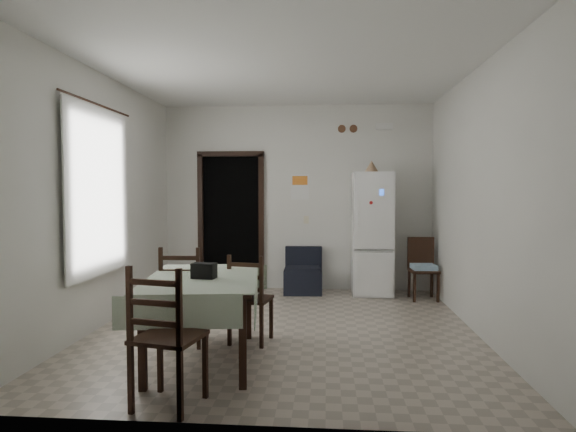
{
  "coord_description": "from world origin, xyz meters",
  "views": [
    {
      "loc": [
        0.47,
        -5.33,
        1.56
      ],
      "look_at": [
        0.0,
        0.5,
        1.25
      ],
      "focal_mm": 30.0,
      "sensor_mm": 36.0,
      "label": 1
    }
  ],
  "objects_px": {
    "dining_chair_far_left": "(185,294)",
    "dining_chair_far_right": "(251,298)",
    "dining_chair_near_head": "(169,335)",
    "navy_seat": "(303,270)",
    "corner_chair": "(423,269)",
    "dining_table": "(203,319)",
    "fridge": "(372,234)"
  },
  "relations": [
    {
      "from": "dining_chair_far_left",
      "to": "dining_chair_far_right",
      "type": "bearing_deg",
      "value": -173.96
    },
    {
      "from": "dining_chair_far_right",
      "to": "dining_chair_near_head",
      "type": "relative_size",
      "value": 0.88
    },
    {
      "from": "dining_chair_far_right",
      "to": "navy_seat",
      "type": "bearing_deg",
      "value": -89.94
    },
    {
      "from": "corner_chair",
      "to": "dining_chair_far_right",
      "type": "bearing_deg",
      "value": -139.07
    },
    {
      "from": "navy_seat",
      "to": "dining_table",
      "type": "bearing_deg",
      "value": -106.16
    },
    {
      "from": "navy_seat",
      "to": "dining_table",
      "type": "height_order",
      "value": "dining_table"
    },
    {
      "from": "fridge",
      "to": "navy_seat",
      "type": "distance_m",
      "value": 1.18
    },
    {
      "from": "dining_chair_far_right",
      "to": "corner_chair",
      "type": "bearing_deg",
      "value": -125.86
    },
    {
      "from": "navy_seat",
      "to": "dining_chair_near_head",
      "type": "distance_m",
      "value": 4.01
    },
    {
      "from": "dining_table",
      "to": "dining_chair_far_left",
      "type": "height_order",
      "value": "dining_chair_far_left"
    },
    {
      "from": "dining_chair_near_head",
      "to": "navy_seat",
      "type": "bearing_deg",
      "value": -89.48
    },
    {
      "from": "fridge",
      "to": "dining_chair_near_head",
      "type": "bearing_deg",
      "value": -115.68
    },
    {
      "from": "dining_table",
      "to": "dining_chair_far_left",
      "type": "distance_m",
      "value": 0.59
    },
    {
      "from": "corner_chair",
      "to": "fridge",
      "type": "bearing_deg",
      "value": 152.16
    },
    {
      "from": "fridge",
      "to": "dining_chair_far_right",
      "type": "xyz_separation_m",
      "value": [
        -1.46,
        -2.42,
        -0.46
      ]
    },
    {
      "from": "corner_chair",
      "to": "dining_table",
      "type": "bearing_deg",
      "value": -136.33
    },
    {
      "from": "dining_table",
      "to": "dining_chair_near_head",
      "type": "bearing_deg",
      "value": -97.97
    },
    {
      "from": "dining_table",
      "to": "fridge",
      "type": "bearing_deg",
      "value": 51.75
    },
    {
      "from": "fridge",
      "to": "dining_chair_near_head",
      "type": "distance_m",
      "value": 4.35
    },
    {
      "from": "navy_seat",
      "to": "corner_chair",
      "type": "xyz_separation_m",
      "value": [
        1.74,
        -0.32,
        0.1
      ]
    },
    {
      "from": "corner_chair",
      "to": "dining_chair_near_head",
      "type": "distance_m",
      "value": 4.4
    },
    {
      "from": "dining_chair_far_left",
      "to": "dining_chair_near_head",
      "type": "height_order",
      "value": "dining_chair_near_head"
    },
    {
      "from": "dining_chair_far_left",
      "to": "corner_chair",
      "type": "bearing_deg",
      "value": -144.22
    },
    {
      "from": "corner_chair",
      "to": "dining_chair_near_head",
      "type": "relative_size",
      "value": 0.85
    },
    {
      "from": "dining_chair_far_right",
      "to": "dining_chair_far_left",
      "type": "bearing_deg",
      "value": 18.05
    },
    {
      "from": "corner_chair",
      "to": "dining_chair_far_left",
      "type": "relative_size",
      "value": 0.88
    },
    {
      "from": "dining_table",
      "to": "dining_chair_far_left",
      "type": "relative_size",
      "value": 1.48
    },
    {
      "from": "corner_chair",
      "to": "dining_table",
      "type": "distance_m",
      "value": 3.67
    },
    {
      "from": "dining_table",
      "to": "navy_seat",
      "type": "bearing_deg",
      "value": 68.41
    },
    {
      "from": "dining_chair_far_right",
      "to": "dining_chair_near_head",
      "type": "height_order",
      "value": "dining_chair_near_head"
    },
    {
      "from": "fridge",
      "to": "dining_chair_near_head",
      "type": "xyz_separation_m",
      "value": [
        -1.81,
        -3.93,
        -0.4
      ]
    },
    {
      "from": "navy_seat",
      "to": "corner_chair",
      "type": "relative_size",
      "value": 0.78
    }
  ]
}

